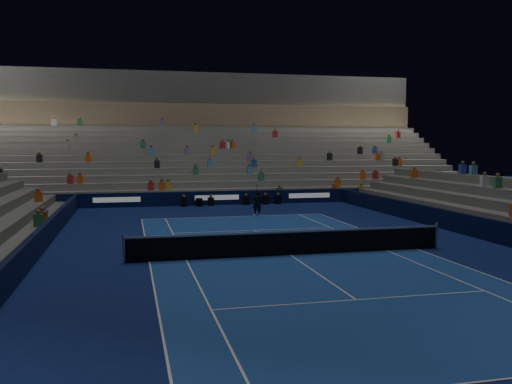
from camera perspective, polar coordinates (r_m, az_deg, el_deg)
name	(u,v)px	position (r m, az deg, el deg)	size (l,w,h in m)	color
ground	(291,255)	(21.76, 3.62, -6.60)	(90.00, 90.00, 0.00)	#0D1A51
court_surface	(291,255)	(21.75, 3.62, -6.59)	(10.97, 23.77, 0.01)	navy
sponsor_barrier_far	(217,198)	(39.57, -4.12, -0.63)	(44.00, 0.25, 1.00)	#081232
sponsor_barrier_east	(505,234)	(26.13, 24.50, -3.97)	(0.25, 37.00, 1.00)	black
sponsor_barrier_west	(28,254)	(21.06, -22.69, -5.98)	(0.25, 37.00, 1.00)	black
grandstand_main	(200,156)	(48.70, -5.89, 3.80)	(44.00, 15.20, 11.20)	gray
tennis_net	(291,243)	(21.66, 3.63, -5.30)	(12.90, 0.10, 1.10)	#B2B2B7
tennis_player	(257,203)	(33.44, 0.10, -1.15)	(0.58, 0.38, 1.58)	black
broadcast_camera	(199,202)	(38.85, -5.96, -1.05)	(0.43, 0.87, 0.57)	black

